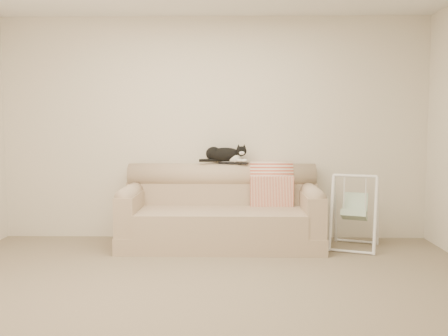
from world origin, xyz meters
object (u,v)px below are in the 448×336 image
(remote_b, at_px, (241,163))
(baby_swing, at_px, (354,211))
(remote_a, at_px, (227,163))
(sofa, at_px, (221,214))
(tuxedo_cat, at_px, (225,154))

(remote_b, bearing_deg, baby_swing, -13.88)
(remote_a, bearing_deg, baby_swing, -13.27)
(sofa, xyz_separation_m, tuxedo_cat, (0.04, 0.25, 0.65))
(tuxedo_cat, relative_size, baby_swing, 0.68)
(sofa, height_order, remote_a, remote_a)
(tuxedo_cat, bearing_deg, remote_a, -51.12)
(remote_b, relative_size, tuxedo_cat, 0.31)
(tuxedo_cat, bearing_deg, baby_swing, -14.01)
(remote_a, distance_m, tuxedo_cat, 0.10)
(remote_b, height_order, tuxedo_cat, tuxedo_cat)
(sofa, distance_m, remote_a, 0.61)
(sofa, relative_size, baby_swing, 2.70)
(remote_a, relative_size, remote_b, 1.05)
(baby_swing, bearing_deg, remote_a, 166.73)
(sofa, xyz_separation_m, remote_a, (0.06, 0.23, 0.56))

